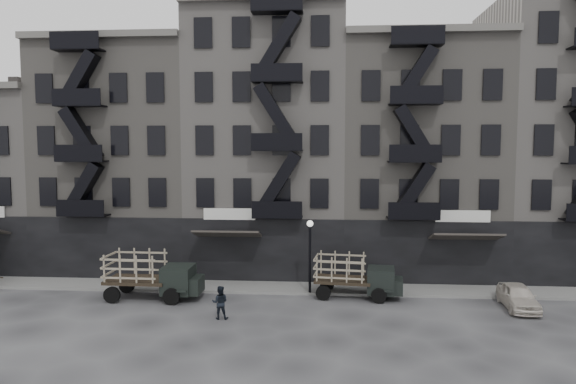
# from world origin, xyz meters

# --- Properties ---
(ground) EXTENTS (140.00, 140.00, 0.00)m
(ground) POSITION_xyz_m (0.00, 0.00, 0.00)
(ground) COLOR #38383A
(ground) RESTS_ON ground
(sidewalk) EXTENTS (55.00, 2.50, 0.15)m
(sidewalk) POSITION_xyz_m (0.00, 3.75, 0.07)
(sidewalk) COLOR slate
(sidewalk) RESTS_ON ground
(building_midwest) EXTENTS (10.00, 11.35, 16.20)m
(building_midwest) POSITION_xyz_m (-10.00, 9.83, 7.50)
(building_midwest) COLOR slate
(building_midwest) RESTS_ON ground
(building_center) EXTENTS (10.00, 11.35, 18.20)m
(building_center) POSITION_xyz_m (-0.00, 9.82, 8.50)
(building_center) COLOR gray
(building_center) RESTS_ON ground
(building_mideast) EXTENTS (10.00, 11.35, 16.20)m
(building_mideast) POSITION_xyz_m (10.00, 9.83, 7.50)
(building_mideast) COLOR slate
(building_mideast) RESTS_ON ground
(building_east) EXTENTS (10.00, 11.35, 19.20)m
(building_east) POSITION_xyz_m (20.00, 9.82, 9.00)
(building_east) COLOR gray
(building_east) RESTS_ON ground
(lamp_post) EXTENTS (0.36, 0.36, 4.28)m
(lamp_post) POSITION_xyz_m (3.00, 2.60, 2.78)
(lamp_post) COLOR black
(lamp_post) RESTS_ON ground
(stake_truck_west) EXTENTS (5.29, 2.29, 2.63)m
(stake_truck_west) POSITION_xyz_m (-5.73, 1.25, 1.50)
(stake_truck_west) COLOR black
(stake_truck_west) RESTS_ON ground
(stake_truck_east) EXTENTS (4.98, 2.47, 2.41)m
(stake_truck_east) POSITION_xyz_m (5.54, 2.34, 1.37)
(stake_truck_east) COLOR black
(stake_truck_east) RESTS_ON ground
(car_east) EXTENTS (1.76, 3.85, 1.28)m
(car_east) POSITION_xyz_m (13.88, 0.91, 0.64)
(car_east) COLOR beige
(car_east) RESTS_ON ground
(pedestrian_mid) EXTENTS (0.83, 0.67, 1.64)m
(pedestrian_mid) POSITION_xyz_m (-1.26, -1.79, 0.82)
(pedestrian_mid) COLOR black
(pedestrian_mid) RESTS_ON ground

